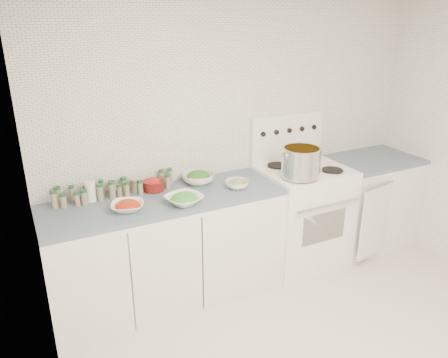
% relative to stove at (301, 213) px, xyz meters
% --- Properties ---
extents(floor, '(3.50, 3.50, 0.00)m').
position_rel_stove_xyz_m(floor, '(-0.48, -1.19, -0.50)').
color(floor, beige).
rests_on(floor, ground).
extents(room_walls, '(3.54, 3.04, 2.52)m').
position_rel_stove_xyz_m(room_walls, '(-0.48, -1.19, 1.06)').
color(room_walls, white).
rests_on(room_walls, ground).
extents(counter_left, '(1.85, 0.62, 0.90)m').
position_rel_stove_xyz_m(counter_left, '(-1.30, 0.00, -0.05)').
color(counter_left, white).
rests_on(counter_left, ground).
extents(stove, '(0.76, 0.70, 1.36)m').
position_rel_stove_xyz_m(stove, '(0.00, 0.00, 0.00)').
color(stove, white).
rests_on(stove, ground).
extents(counter_right, '(0.89, 0.71, 0.90)m').
position_rel_stove_xyz_m(counter_right, '(0.82, 0.00, -0.05)').
color(counter_right, white).
rests_on(counter_right, ground).
extents(stock_pot, '(0.34, 0.32, 0.25)m').
position_rel_stove_xyz_m(stock_pot, '(-0.17, -0.18, 0.58)').
color(stock_pot, silver).
rests_on(stock_pot, stove).
extents(bowl_tomato, '(0.30, 0.30, 0.08)m').
position_rel_stove_xyz_m(bowl_tomato, '(-1.61, -0.09, 0.44)').
color(bowl_tomato, white).
rests_on(bowl_tomato, counter_left).
extents(bowl_snowpea, '(0.33, 0.33, 0.09)m').
position_rel_stove_xyz_m(bowl_snowpea, '(-1.21, -0.16, 0.44)').
color(bowl_snowpea, white).
rests_on(bowl_snowpea, counter_left).
extents(bowl_broccoli, '(0.27, 0.27, 0.11)m').
position_rel_stove_xyz_m(bowl_broccoli, '(-0.95, 0.17, 0.45)').
color(bowl_broccoli, white).
rests_on(bowl_broccoli, counter_left).
extents(bowl_zucchini, '(0.19, 0.19, 0.08)m').
position_rel_stove_xyz_m(bowl_zucchini, '(-0.71, -0.07, 0.44)').
color(bowl_zucchini, white).
rests_on(bowl_zucchini, counter_left).
extents(bowl_pepper, '(0.16, 0.16, 0.10)m').
position_rel_stove_xyz_m(bowl_pepper, '(-1.33, 0.19, 0.45)').
color(bowl_pepper, '#5F1410').
rests_on(bowl_pepper, counter_left).
extents(salt_canister, '(0.08, 0.08, 0.15)m').
position_rel_stove_xyz_m(salt_canister, '(-1.81, 0.20, 0.48)').
color(salt_canister, white).
rests_on(salt_canister, counter_left).
extents(tin_can, '(0.10, 0.10, 0.11)m').
position_rel_stove_xyz_m(tin_can, '(-1.46, 0.22, 0.46)').
color(tin_can, '#A49D8B').
rests_on(tin_can, counter_left).
extents(spice_cluster, '(0.96, 0.16, 0.14)m').
position_rel_stove_xyz_m(spice_cluster, '(-1.68, 0.21, 0.47)').
color(spice_cluster, gray).
rests_on(spice_cluster, counter_left).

